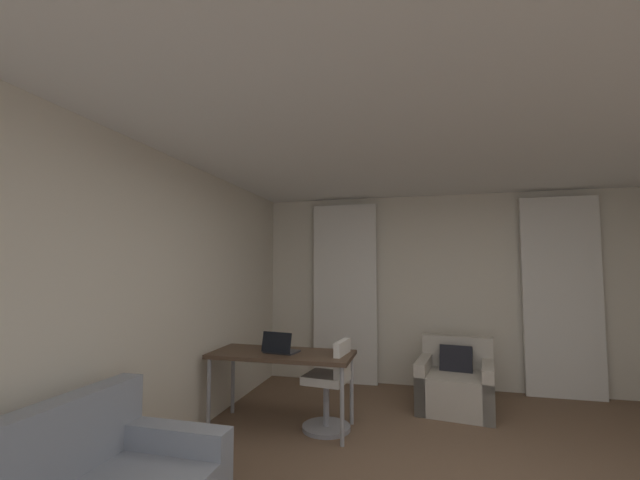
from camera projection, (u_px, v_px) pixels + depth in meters
name	position (u px, v px, depth m)	size (l,w,h in m)	color
wall_window	(446.00, 290.00, 5.43)	(5.12, 0.06, 2.60)	beige
wall_left	(132.00, 306.00, 3.11)	(0.06, 6.12, 2.60)	beige
ceiling	(471.00, 109.00, 2.59)	(5.12, 6.12, 0.06)	white
curtain_left_panel	(345.00, 293.00, 5.63)	(0.90, 0.06, 2.50)	silver
curtain_right_panel	(562.00, 296.00, 4.96)	(0.90, 0.06, 2.50)	silver
armchair	(456.00, 385.00, 4.52)	(0.91, 0.88, 0.78)	#B2A899
desk	(282.00, 358.00, 4.03)	(1.44, 0.62, 0.74)	#4C3828
desk_chair	(330.00, 389.00, 3.95)	(0.48, 0.48, 0.88)	gray
laptop	(280.00, 348.00, 4.01)	(0.36, 0.30, 0.22)	#2D2D33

